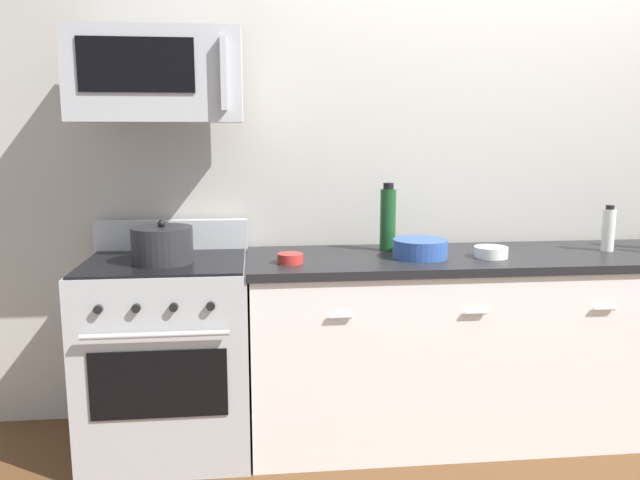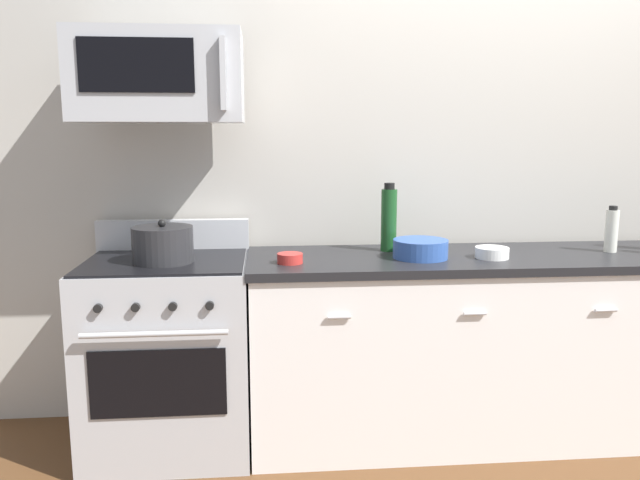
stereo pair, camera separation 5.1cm
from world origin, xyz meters
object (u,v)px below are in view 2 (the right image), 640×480
Objects in this scene: bottle_vinegar_white at (612,230)px; bottle_wine_green at (389,219)px; range_oven at (169,353)px; microwave at (159,77)px; bowl_white_ceramic at (492,252)px; bowl_red_small at (290,258)px; bowl_blue_mixing at (420,248)px; stockpot at (163,244)px.

bottle_wine_green is (-1.09, 0.12, 0.05)m from bottle_vinegar_white.
microwave reaches higher than range_oven.
bowl_red_small is (-0.96, -0.03, -0.00)m from bowl_white_ceramic.
bottle_vinegar_white is at bearing -6.43° from bottle_wine_green.
bottle_vinegar_white reaches higher than bowl_blue_mixing.
bowl_red_small is 0.43× the size of stockpot.
bottle_wine_green is at bearing 173.57° from bottle_vinegar_white.
range_oven is at bearing -90.29° from microwave.
bottle_vinegar_white is (2.17, -0.03, -0.72)m from microwave.
range_oven is at bearing 177.44° from bowl_blue_mixing.
stockpot reaches higher than bowl_white_ceramic.
bottle_wine_green reaches higher than stockpot.
bottle_vinegar_white is 0.66m from bowl_white_ceramic.
range_oven is at bearing -172.66° from bottle_wine_green.
microwave reaches higher than bowl_white_ceramic.
bowl_white_ceramic is 1.53m from stockpot.
bottle_wine_green is at bearing 4.99° from microwave.
bottle_vinegar_white reaches higher than range_oven.
microwave reaches higher than stockpot.
bowl_white_ceramic reaches higher than bowl_red_small.
bottle_wine_green is at bearing 7.34° from range_oven.
range_oven is 3.89× the size of stockpot.
stockpot reaches higher than bowl_red_small.
microwave reaches higher than bottle_vinegar_white.
bowl_blue_mixing is (-0.98, -0.07, -0.06)m from bottle_vinegar_white.
bowl_white_ceramic is at bearing -1.25° from stockpot.
bowl_white_ceramic is at bearing 1.96° from bowl_red_small.
bowl_red_small is at bearing -178.04° from bowl_white_ceramic.
bottle_vinegar_white is 0.84× the size of stockpot.
bowl_blue_mixing is at bearing -0.01° from stockpot.
bowl_red_small is (0.57, -0.16, -0.81)m from microwave.
range_oven is 6.80× the size of bowl_white_ceramic.
bowl_blue_mixing is at bearing -4.70° from microwave.
bowl_blue_mixing is (0.62, 0.07, 0.02)m from bowl_red_small.
bowl_white_ceramic is 1.34× the size of bowl_red_small.
bottle_vinegar_white is at bearing 9.04° from bowl_white_ceramic.
bowl_blue_mixing reaches higher than bowl_white_ceramic.
bowl_blue_mixing is (0.12, -0.19, -0.11)m from bottle_wine_green.
bottle_wine_green is 1.31× the size of bowl_blue_mixing.
range_oven is 1.28m from microwave.
bowl_white_ceramic is (0.45, -0.23, -0.13)m from bottle_wine_green.
microwave is 0.75m from stockpot.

